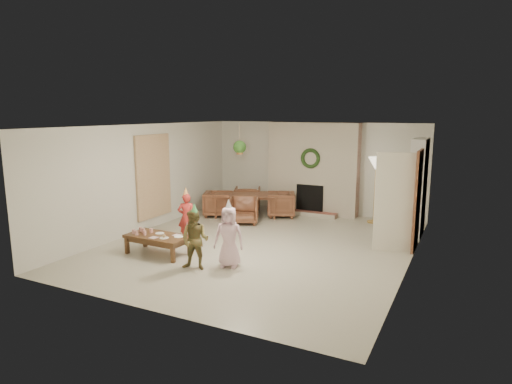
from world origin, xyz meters
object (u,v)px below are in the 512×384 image
Objects in this scene: coffee_table_top at (158,237)px; child_plaid at (195,240)px; dining_chair_near at (244,210)px; dining_table at (246,205)px; dining_chair_right at (281,204)px; child_red at (187,217)px; dining_chair_left at (218,204)px; dining_chair_far at (248,199)px; child_pink at (229,237)px.

coffee_table_top is 1.17× the size of child_plaid.
child_plaid is at bearing -100.87° from dining_chair_near.
dining_chair_near is at bearing -90.00° from dining_table.
dining_chair_right is 0.68× the size of child_plaid.
dining_table is 0.94m from dining_chair_right.
dining_table is 2.59m from child_red.
dining_chair_right is (1.55, 0.69, 0.00)m from dining_chair_left.
dining_table is 0.75m from dining_chair_near.
child_pink is (1.85, -4.28, 0.22)m from dining_chair_far.
child_pink is at bearing -14.26° from dining_chair_right.
dining_chair_left is at bearing 104.56° from child_plaid.
dining_chair_far is 0.70× the size of child_red.
dining_chair_far is 1.07m from dining_chair_left.
coffee_table_top is (-0.06, -3.61, 0.06)m from dining_table.
dining_table is 1.59× the size of child_plaid.
dining_table is 3.91m from child_pink.
dining_table is at bearing 90.72° from coffee_table_top.
child_pink is at bearing -90.74° from dining_table.
dining_chair_near reaches higher than coffee_table_top.
child_plaid is at bearing -21.20° from dining_chair_right.
dining_chair_right is 4.04m from child_pink.
dining_chair_near is 0.58× the size of coffee_table_top.
coffee_table_top is 1.05m from child_red.
dining_chair_near is at bearing 84.51° from coffee_table_top.
child_plaid is (1.76, -3.67, 0.21)m from dining_chair_left.
dining_chair_far is 1.00× the size of dining_chair_right.
dining_table is 2.34× the size of dining_chair_near.
dining_chair_left is 1.00× the size of dining_chair_right.
child_pink reaches higher than coffee_table_top.
coffee_table_top is at bearing 55.91° from child_red.
coffee_table_top is (0.63, -3.30, 0.03)m from dining_chair_left.
dining_chair_left is at bearing -180.00° from dining_table.
dining_chair_far is at bearing 90.00° from dining_table.
child_plaid is (1.14, -0.37, 0.18)m from coffee_table_top.
dining_chair_near and dining_chair_far have the same top height.
dining_chair_left is 2.35m from child_red.
dining_chair_far is at bearing 99.13° from child_pink.
dining_chair_right is (0.86, 0.38, 0.03)m from dining_table.
dining_chair_right is (0.55, 1.07, 0.00)m from dining_chair_near.
dining_chair_right is 4.10m from coffee_table_top.
dining_chair_near is at bearing -135.00° from dining_chair_left.
child_red is (-0.96, -2.96, 0.19)m from dining_chair_right.
child_red is at bearing 170.48° from dining_chair_left.
dining_chair_near is (0.31, -0.69, 0.03)m from dining_table.
child_pink is (1.54, -3.59, 0.26)m from dining_table.
child_pink is (1.65, -1.01, 0.03)m from child_red.
dining_chair_far is at bearing 95.39° from child_plaid.
coffee_table_top is at bearing -114.98° from dining_table.
dining_chair_left is at bearing 135.00° from dining_chair_near.
child_plaid is (1.18, -1.40, 0.02)m from child_red.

